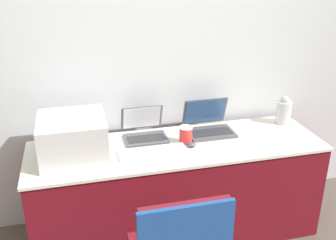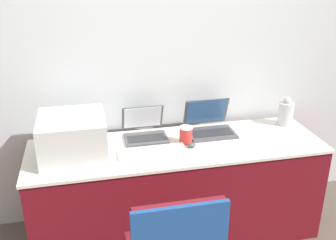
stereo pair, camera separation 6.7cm
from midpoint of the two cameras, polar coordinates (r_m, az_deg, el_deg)
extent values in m
cube|color=silver|center=(2.87, -1.36, 10.21)|extent=(8.00, 0.05, 2.60)
cube|color=maroon|center=(2.88, 0.61, -10.29)|extent=(2.00, 0.60, 0.71)
cube|color=silver|center=(2.70, 0.65, -3.84)|extent=(2.02, 0.62, 0.02)
cube|color=silver|center=(2.57, -14.37, -2.48)|extent=(0.42, 0.42, 0.27)
cube|color=black|center=(2.49, -14.60, -0.61)|extent=(0.33, 0.32, 0.05)
cube|color=#4C4C51|center=(2.77, -3.93, -2.77)|extent=(0.30, 0.21, 0.02)
cube|color=#2D2D30|center=(2.75, -3.90, -2.66)|extent=(0.26, 0.11, 0.00)
cube|color=#4C4C51|center=(2.85, -4.52, 0.34)|extent=(0.30, 0.08, 0.20)
cube|color=silver|center=(2.85, -4.50, 0.34)|extent=(0.27, 0.07, 0.17)
cube|color=#4C4C51|center=(2.87, 5.58, -1.87)|extent=(0.33, 0.22, 0.02)
cube|color=#2D2D30|center=(2.85, 5.66, -1.77)|extent=(0.29, 0.12, 0.00)
cube|color=#4C4C51|center=(2.95, 4.70, 1.30)|extent=(0.33, 0.08, 0.21)
cube|color=#2D5184|center=(2.94, 4.75, 1.29)|extent=(0.30, 0.07, 0.19)
cube|color=silver|center=(2.58, -2.95, -4.68)|extent=(0.45, 0.15, 0.02)
cylinder|color=red|center=(2.71, 1.88, -2.23)|extent=(0.09, 0.09, 0.11)
cylinder|color=white|center=(2.68, 1.90, -1.09)|extent=(0.09, 0.09, 0.01)
ellipsoid|color=#4C4C51|center=(2.66, 2.72, -3.61)|extent=(0.06, 0.05, 0.03)
cylinder|color=silver|center=(3.13, 15.83, 1.07)|extent=(0.11, 0.11, 0.18)
sphere|color=silver|center=(3.09, 16.03, 2.83)|extent=(0.06, 0.06, 0.06)
camera|label=1|loc=(0.03, -90.73, -0.31)|focal=42.00mm
camera|label=2|loc=(0.03, 89.27, 0.31)|focal=42.00mm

